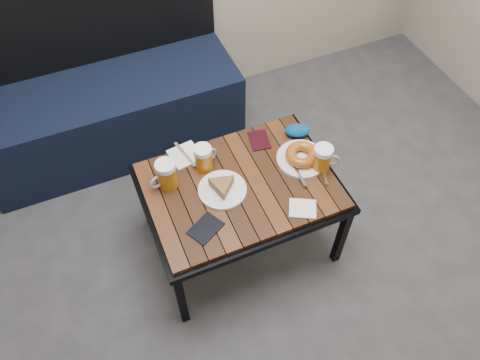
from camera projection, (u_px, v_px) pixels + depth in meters
name	position (u px, v px, depth m)	size (l,w,h in m)	color
bench	(110.00, 108.00, 2.58)	(1.40, 0.50, 0.95)	black
cafe_table	(240.00, 190.00, 2.05)	(0.84, 0.62, 0.47)	black
beer_mug_left	(166.00, 175.00, 1.95)	(0.13, 0.10, 0.14)	#AE610E
beer_mug_centre	(204.00, 158.00, 2.02)	(0.12, 0.10, 0.13)	#AE610E
beer_mug_right	(323.00, 158.00, 2.01)	(0.13, 0.10, 0.13)	#AE610E
plate_pie	(222.00, 188.00, 1.97)	(0.21, 0.21, 0.06)	white
plate_bagel	(302.00, 156.00, 2.07)	(0.22, 0.29, 0.06)	white
napkin_left	(185.00, 155.00, 2.11)	(0.15, 0.17, 0.01)	white
napkin_right	(303.00, 208.00, 1.93)	(0.14, 0.13, 0.01)	white
passport_navy	(206.00, 228.00, 1.87)	(0.09, 0.13, 0.01)	black
passport_burgundy	(259.00, 140.00, 2.16)	(0.09, 0.12, 0.01)	black
knit_pouch	(297.00, 131.00, 2.17)	(0.12, 0.08, 0.05)	navy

